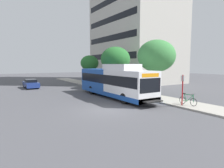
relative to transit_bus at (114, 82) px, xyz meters
name	(u,v)px	position (x,y,z in m)	size (l,w,h in m)	color
ground_plane	(72,96)	(-3.64, 3.36, -1.70)	(120.00, 120.00, 0.00)	#4C4C51
sidewalk_curb	(131,93)	(3.36, 1.36, -1.63)	(3.00, 56.00, 0.14)	#A8A399
transit_bus	(114,82)	(0.00, 0.00, 0.00)	(2.58, 12.25, 3.65)	white
bus_stop_sign_pole	(183,88)	(2.42, -7.06, -0.05)	(0.10, 0.36, 2.60)	red
bicycle_parked	(188,100)	(2.92, -7.27, -1.14)	(0.52, 1.76, 1.02)	black
street_tree_near_stop	(156,56)	(4.40, -1.92, 2.84)	(4.20, 4.20, 6.20)	#4C3823
street_tree_mid_block	(115,59)	(4.25, 6.25, 2.64)	(4.33, 4.33, 6.05)	#4C3823
street_tree_far_block	(90,63)	(4.30, 15.24, 2.12)	(3.37, 3.37, 5.13)	#4C3823
parked_car_far_lane	(31,84)	(-6.37, 13.68, -1.04)	(1.80, 4.50, 1.33)	navy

